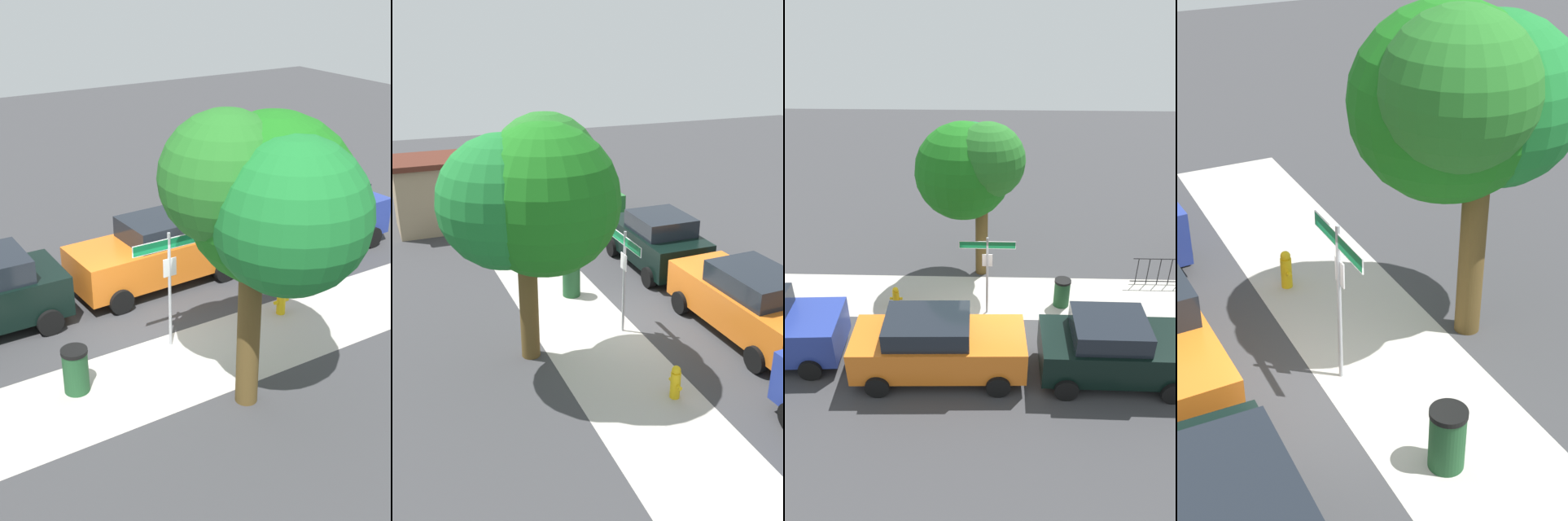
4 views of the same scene
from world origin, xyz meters
The scene contains 6 objects.
ground_plane centered at (0.00, 0.00, 0.00)m, with size 60.00×60.00×0.00m, color #38383A.
sidewalk_strip centered at (2.00, 1.30, 0.00)m, with size 24.00×2.60×0.00m, color #B0ABA2.
street_sign centered at (-0.46, 0.40, 2.02)m, with size 1.75×0.07×2.76m.
shade_tree centered at (-1.08, 2.91, 4.12)m, with size 3.67×3.84×5.75m.
fire_hydrant centered at (-3.50, 0.60, 0.38)m, with size 0.42×0.22×0.78m.
trash_bin centered at (2.04, 0.90, 0.49)m, with size 0.55×0.55×0.98m.
Camera 4 is at (8.77, -3.56, 7.86)m, focal length 52.94 mm.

